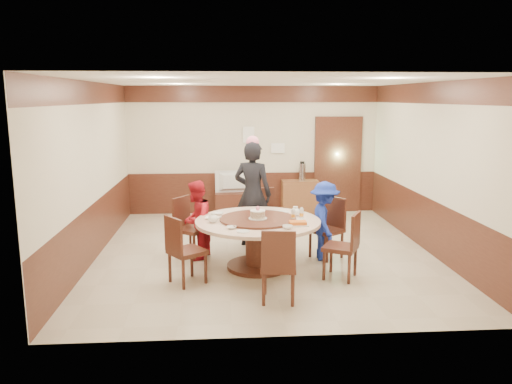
{
  "coord_description": "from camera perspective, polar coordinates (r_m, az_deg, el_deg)",
  "views": [
    {
      "loc": [
        -0.71,
        -7.99,
        2.55
      ],
      "look_at": [
        -0.17,
        -0.37,
        1.1
      ],
      "focal_mm": 35.0,
      "sensor_mm": 36.0,
      "label": 1
    }
  ],
  "objects": [
    {
      "name": "banquet_table",
      "position": [
        7.52,
        0.21,
        -4.82
      ],
      "size": [
        1.87,
        1.87,
        0.78
      ],
      "color": "#452015",
      "rests_on": "ground"
    },
    {
      "name": "shrimp_platter",
      "position": [
        7.16,
        4.8,
        -3.62
      ],
      "size": [
        0.3,
        0.2,
        0.06
      ],
      "color": "white",
      "rests_on": "banquet_table"
    },
    {
      "name": "side_cabinet",
      "position": [
        11.12,
        5.02,
        -0.57
      ],
      "size": [
        0.8,
        0.4,
        0.75
      ],
      "primitive_type": "cube",
      "color": "brown",
      "rests_on": "ground"
    },
    {
      "name": "chair_5",
      "position": [
        7.27,
        9.76,
        -7.4
      ],
      "size": [
        0.6,
        0.6,
        0.97
      ],
      "rotation": [
        0.0,
        0.0,
        7.36
      ],
      "color": "#452015",
      "rests_on": "ground"
    },
    {
      "name": "thermos",
      "position": [
        11.03,
        5.29,
        2.31
      ],
      "size": [
        0.15,
        0.15,
        0.38
      ],
      "primitive_type": "cylinder",
      "color": "silver",
      "rests_on": "side_cabinet"
    },
    {
      "name": "bowl_3",
      "position": [
        7.39,
        5.07,
        -3.25
      ],
      "size": [
        0.12,
        0.12,
        0.04
      ],
      "primitive_type": "imported",
      "color": "white",
      "rests_on": "banquet_table"
    },
    {
      "name": "chair_2",
      "position": [
        8.2,
        -7.44,
        -5.23
      ],
      "size": [
        0.62,
        0.61,
        0.97
      ],
      "rotation": [
        0.0,
        0.0,
        4.1
      ],
      "color": "#452015",
      "rests_on": "ground"
    },
    {
      "name": "bottle_1",
      "position": [
        7.53,
        5.23,
        -2.51
      ],
      "size": [
        0.06,
        0.06,
        0.16
      ],
      "primitive_type": "cylinder",
      "color": "silver",
      "rests_on": "banquet_table"
    },
    {
      "name": "birthday_cake",
      "position": [
        7.4,
        0.2,
        -2.57
      ],
      "size": [
        0.28,
        0.28,
        0.19
      ],
      "color": "white",
      "rests_on": "banquet_table"
    },
    {
      "name": "teapot_left",
      "position": [
        7.32,
        -4.92,
        -3.04
      ],
      "size": [
        0.17,
        0.15,
        0.13
      ],
      "primitive_type": "ellipsoid",
      "color": "white",
      "rests_on": "banquet_table"
    },
    {
      "name": "teapot_right",
      "position": [
        7.74,
        4.53,
        -2.28
      ],
      "size": [
        0.17,
        0.15,
        0.13
      ],
      "primitive_type": "ellipsoid",
      "color": "white",
      "rests_on": "banquet_table"
    },
    {
      "name": "chair_4",
      "position": [
        6.4,
        2.59,
        -9.81
      ],
      "size": [
        0.5,
        0.5,
        0.97
      ],
      "rotation": [
        0.0,
        0.0,
        6.15
      ],
      "color": "#452015",
      "rests_on": "ground"
    },
    {
      "name": "person_red",
      "position": [
        7.99,
        -6.84,
        -3.22
      ],
      "size": [
        0.64,
        0.73,
        1.27
      ],
      "primitive_type": "imported",
      "rotation": [
        0.0,
        0.0,
        4.42
      ],
      "color": "red",
      "rests_on": "ground"
    },
    {
      "name": "saucer_near",
      "position": [
        6.82,
        -1.48,
        -4.51
      ],
      "size": [
        0.18,
        0.18,
        0.01
      ],
      "primitive_type": "cylinder",
      "color": "white",
      "rests_on": "banquet_table"
    },
    {
      "name": "bowl_4",
      "position": [
        7.53,
        -5.34,
        -3.0
      ],
      "size": [
        0.14,
        0.14,
        0.03
      ],
      "primitive_type": "imported",
      "color": "white",
      "rests_on": "banquet_table"
    },
    {
      "name": "notice_right",
      "position": [
        11.07,
        2.52,
        5.03
      ],
      "size": [
        0.3,
        0.0,
        0.22
      ],
      "primitive_type": "cube",
      "color": "white",
      "rests_on": "room"
    },
    {
      "name": "person_standing",
      "position": [
        8.59,
        -0.38,
        -0.24
      ],
      "size": [
        0.78,
        0.67,
        1.83
      ],
      "primitive_type": "imported",
      "rotation": [
        0.0,
        0.0,
        2.73
      ],
      "color": "black",
      "rests_on": "ground"
    },
    {
      "name": "chair_0",
      "position": [
        8.17,
        8.13,
        -5.32
      ],
      "size": [
        0.62,
        0.62,
        0.97
      ],
      "rotation": [
        0.0,
        0.0,
        2.22
      ],
      "color": "#452015",
      "rests_on": "ground"
    },
    {
      "name": "tv_stand",
      "position": [
        10.99,
        -2.47,
        -1.35
      ],
      "size": [
        0.85,
        0.45,
        0.5
      ],
      "primitive_type": "cube",
      "color": "#452015",
      "rests_on": "ground"
    },
    {
      "name": "bowl_2",
      "position": [
        6.97,
        -2.81,
        -4.08
      ],
      "size": [
        0.14,
        0.14,
        0.03
      ],
      "primitive_type": "imported",
      "color": "white",
      "rests_on": "banquet_table"
    },
    {
      "name": "saucer_far",
      "position": [
        7.99,
        3.17,
        -2.25
      ],
      "size": [
        0.18,
        0.18,
        0.01
      ],
      "primitive_type": "cylinder",
      "color": "white",
      "rests_on": "banquet_table"
    },
    {
      "name": "bowl_1",
      "position": [
        6.98,
        3.63,
        -4.02
      ],
      "size": [
        0.15,
        0.15,
        0.05
      ],
      "primitive_type": "imported",
      "color": "white",
      "rests_on": "banquet_table"
    },
    {
      "name": "bowl_0",
      "position": [
        7.81,
        -4.26,
        -2.48
      ],
      "size": [
        0.14,
        0.14,
        0.04
      ],
      "primitive_type": "imported",
      "color": "white",
      "rests_on": "banquet_table"
    },
    {
      "name": "television",
      "position": [
        10.9,
        -2.49,
        1.16
      ],
      "size": [
        0.83,
        0.19,
        0.48
      ],
      "primitive_type": "imported",
      "rotation": [
        0.0,
        0.0,
        3.24
      ],
      "color": "gray",
      "rests_on": "tv_stand"
    },
    {
      "name": "chair_3",
      "position": [
        7.05,
        -7.99,
        -7.93
      ],
      "size": [
        0.62,
        0.61,
        0.97
      ],
      "rotation": [
        0.0,
        0.0,
        5.33
      ],
      "color": "#452015",
      "rests_on": "ground"
    },
    {
      "name": "person_blue",
      "position": [
        7.96,
        7.83,
        -3.31
      ],
      "size": [
        0.5,
        0.83,
        1.26
      ],
      "primitive_type": "imported",
      "rotation": [
        0.0,
        0.0,
        1.53
      ],
      "color": "#182D9B",
      "rests_on": "ground"
    },
    {
      "name": "bottle_0",
      "position": [
        7.45,
        4.28,
        -2.63
      ],
      "size": [
        0.06,
        0.06,
        0.16
      ],
      "primitive_type": "cylinder",
      "color": "silver",
      "rests_on": "banquet_table"
    },
    {
      "name": "room",
      "position": [
        8.17,
        1.07,
        0.37
      ],
      "size": [
        6.0,
        6.04,
        2.84
      ],
      "color": "#BFB299",
      "rests_on": "ground"
    },
    {
      "name": "chair_1",
      "position": [
        8.86,
        0.99,
        -3.94
      ],
      "size": [
        0.49,
        0.5,
        0.97
      ],
      "rotation": [
        0.0,
        0.0,
        3.26
      ],
      "color": "#452015",
      "rests_on": "ground"
    },
    {
      "name": "notice_left",
      "position": [
        10.99,
        -0.85,
        6.57
      ],
      "size": [
        0.25,
        0.0,
        0.35
      ],
      "primitive_type": "cube",
      "color": "white",
      "rests_on": "room"
    }
  ]
}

